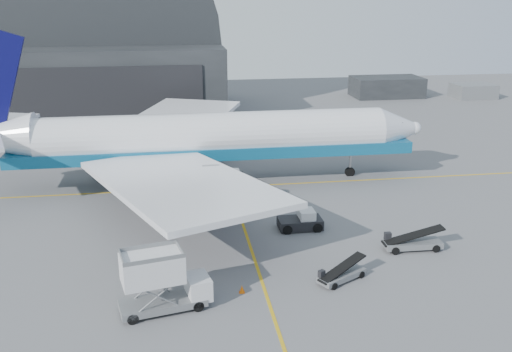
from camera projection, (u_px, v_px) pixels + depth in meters
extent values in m
plane|color=#565659|center=(258.00, 269.00, 44.82)|extent=(200.00, 200.00, 0.00)
cube|color=gold|center=(230.00, 187.00, 63.62)|extent=(80.00, 0.25, 0.02)
cube|color=gold|center=(262.00, 281.00, 42.94)|extent=(0.25, 40.00, 0.02)
cube|color=black|center=(79.00, 79.00, 100.94)|extent=(50.00, 28.00, 12.00)
cube|color=black|center=(67.00, 98.00, 88.00)|extent=(42.00, 0.40, 9.50)
cube|color=black|center=(386.00, 96.00, 117.92)|extent=(14.00, 8.00, 4.00)
cube|color=slate|center=(472.00, 98.00, 116.58)|extent=(8.00, 6.00, 2.80)
cylinder|color=white|center=(214.00, 135.00, 63.42)|extent=(38.17, 5.09, 5.09)
cone|color=white|center=(398.00, 129.00, 66.47)|extent=(4.67, 5.09, 5.09)
sphere|color=white|center=(415.00, 128.00, 66.77)|extent=(1.48, 1.48, 1.48)
cube|color=black|center=(388.00, 124.00, 66.09)|extent=(2.76, 2.33, 0.74)
cube|color=#0E5479|center=(215.00, 150.00, 63.93)|extent=(44.53, 5.14, 1.27)
cube|color=white|center=(179.00, 182.00, 51.18)|extent=(19.55, 26.00, 1.55)
cube|color=white|center=(175.00, 121.00, 75.11)|extent=(19.55, 26.00, 1.55)
cube|color=white|center=(4.00, 122.00, 64.19)|extent=(6.49, 8.87, 0.37)
cylinder|color=gray|center=(211.00, 183.00, 56.15)|extent=(5.51, 2.86, 2.86)
cylinder|color=gray|center=(201.00, 141.00, 72.10)|extent=(5.51, 2.86, 2.86)
cylinder|color=#A5A5AA|center=(350.00, 164.00, 66.93)|extent=(0.30, 0.30, 2.97)
cylinder|color=black|center=(350.00, 172.00, 67.24)|extent=(1.17, 0.37, 1.17)
cylinder|color=black|center=(198.00, 188.00, 61.45)|extent=(1.38, 0.48, 1.38)
cylinder|color=black|center=(195.00, 169.00, 67.83)|extent=(1.38, 0.48, 1.38)
cube|color=slate|center=(163.00, 303.00, 38.92)|extent=(6.15, 3.49, 0.48)
cube|color=silver|center=(198.00, 287.00, 39.52)|extent=(1.98, 2.50, 1.55)
cube|color=black|center=(208.00, 282.00, 39.69)|extent=(0.46, 1.81, 0.87)
cube|color=silver|center=(152.00, 268.00, 37.87)|extent=(4.47, 3.21, 1.93)
cylinder|color=black|center=(198.00, 306.00, 38.81)|extent=(0.82, 0.45, 0.77)
cylinder|color=black|center=(191.00, 292.00, 40.61)|extent=(0.82, 0.45, 0.77)
cylinder|color=black|center=(133.00, 319.00, 37.31)|extent=(0.82, 0.45, 0.77)
cylinder|color=black|center=(128.00, 304.00, 39.11)|extent=(0.82, 0.45, 0.77)
cube|color=black|center=(300.00, 223.00, 52.27)|extent=(3.99, 2.20, 0.89)
cube|color=silver|center=(307.00, 215.00, 52.11)|extent=(1.40, 1.80, 0.89)
cylinder|color=black|center=(317.00, 228.00, 51.58)|extent=(0.90, 0.35, 0.89)
cylinder|color=black|center=(312.00, 220.00, 53.45)|extent=(0.90, 0.35, 0.89)
cylinder|color=black|center=(287.00, 230.00, 51.18)|extent=(0.90, 0.35, 0.89)
cylinder|color=black|center=(283.00, 221.00, 53.04)|extent=(0.90, 0.35, 0.89)
cube|color=slate|center=(342.00, 275.00, 42.94)|extent=(4.18, 3.16, 0.41)
cube|color=black|center=(342.00, 268.00, 42.74)|extent=(4.19, 2.89, 1.17)
cube|color=black|center=(322.00, 274.00, 42.22)|extent=(0.58, 0.54, 0.55)
cylinder|color=black|center=(361.00, 275.00, 43.35)|extent=(0.59, 0.47, 0.55)
cylinder|color=black|center=(349.00, 268.00, 44.32)|extent=(0.59, 0.47, 0.55)
cylinder|color=black|center=(334.00, 286.00, 41.65)|extent=(0.59, 0.47, 0.55)
cylinder|color=black|center=(322.00, 280.00, 42.61)|extent=(0.59, 0.47, 0.55)
cube|color=slate|center=(412.00, 244.00, 48.08)|extent=(4.90, 1.79, 0.50)
cube|color=black|center=(413.00, 236.00, 47.84)|extent=(5.20, 1.24, 1.41)
cube|color=black|center=(388.00, 236.00, 48.25)|extent=(0.56, 0.46, 0.66)
cylinder|color=black|center=(436.00, 248.00, 47.61)|extent=(0.67, 0.29, 0.66)
cylinder|color=black|center=(428.00, 241.00, 49.07)|extent=(0.67, 0.29, 0.66)
cylinder|color=black|center=(395.00, 251.00, 47.20)|extent=(0.67, 0.29, 0.66)
cylinder|color=black|center=(389.00, 243.00, 48.65)|extent=(0.67, 0.29, 0.66)
cube|color=#DD5A06|center=(242.00, 292.00, 41.32)|extent=(0.40, 0.40, 0.03)
cone|color=#DD5A06|center=(242.00, 289.00, 41.24)|extent=(0.40, 0.40, 0.58)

